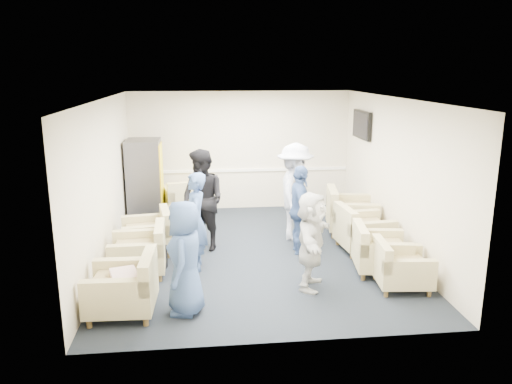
{
  "coord_description": "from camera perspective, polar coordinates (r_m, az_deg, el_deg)",
  "views": [
    {
      "loc": [
        -0.9,
        -8.29,
        3.18
      ],
      "look_at": [
        0.05,
        0.2,
        1.06
      ],
      "focal_mm": 35.0,
      "sensor_mm": 36.0,
      "label": 1
    }
  ],
  "objects": [
    {
      "name": "person_back_left",
      "position": [
        8.91,
        -6.12,
        -0.95
      ],
      "size": [
        1.1,
        1.11,
        1.81
      ],
      "primitive_type": "imported",
      "rotation": [
        0.0,
        0.0,
        -0.81
      ],
      "color": "black",
      "rests_on": "floor"
    },
    {
      "name": "floor",
      "position": [
        8.92,
        -0.15,
        -6.97
      ],
      "size": [
        6.0,
        6.0,
        0.0
      ],
      "primitive_type": "plane",
      "color": "black",
      "rests_on": "ground"
    },
    {
      "name": "armchair_right_near",
      "position": [
        7.77,
        15.99,
        -8.37
      ],
      "size": [
        0.84,
        0.84,
        0.61
      ],
      "rotation": [
        0.0,
        0.0,
        1.48
      ],
      "color": "tan",
      "rests_on": "floor"
    },
    {
      "name": "armchair_corner",
      "position": [
        11.03,
        -7.91,
        -1.02
      ],
      "size": [
        1.06,
        1.06,
        0.73
      ],
      "rotation": [
        0.0,
        0.0,
        3.33
      ],
      "color": "tan",
      "rests_on": "floor"
    },
    {
      "name": "armchair_left_near",
      "position": [
        6.93,
        -14.63,
        -10.69
      ],
      "size": [
        0.9,
        0.9,
        0.7
      ],
      "rotation": [
        0.0,
        0.0,
        -1.61
      ],
      "color": "tan",
      "rests_on": "floor"
    },
    {
      "name": "armchair_left_far",
      "position": [
        9.03,
        -12.06,
        -4.81
      ],
      "size": [
        0.94,
        0.94,
        0.66
      ],
      "rotation": [
        0.0,
        0.0,
        -1.42
      ],
      "color": "tan",
      "rests_on": "floor"
    },
    {
      "name": "back_wall",
      "position": [
        11.47,
        -1.78,
        4.72
      ],
      "size": [
        5.0,
        0.02,
        2.7
      ],
      "primitive_type": "cube",
      "color": "beige",
      "rests_on": "floor"
    },
    {
      "name": "vending_machine",
      "position": [
        10.81,
        -12.54,
        1.27
      ],
      "size": [
        0.71,
        0.83,
        1.75
      ],
      "color": "#53525A",
      "rests_on": "floor"
    },
    {
      "name": "ceiling",
      "position": [
        8.35,
        -0.16,
        10.62
      ],
      "size": [
        6.0,
        6.0,
        0.0
      ],
      "primitive_type": "plane",
      "rotation": [
        3.14,
        0.0,
        0.0
      ],
      "color": "silver",
      "rests_on": "back_wall"
    },
    {
      "name": "left_wall",
      "position": [
        8.64,
        -16.88,
        1.07
      ],
      "size": [
        0.02,
        6.0,
        2.7
      ],
      "primitive_type": "cube",
      "color": "beige",
      "rests_on": "floor"
    },
    {
      "name": "armchair_right_midnear",
      "position": [
        8.25,
        13.73,
        -6.73
      ],
      "size": [
        0.94,
        0.94,
        0.66
      ],
      "rotation": [
        0.0,
        0.0,
        1.43
      ],
      "color": "tan",
      "rests_on": "floor"
    },
    {
      "name": "front_wall",
      "position": [
        5.67,
        3.14,
        -4.95
      ],
      "size": [
        5.0,
        0.02,
        2.7
      ],
      "primitive_type": "cube",
      "color": "beige",
      "rests_on": "floor"
    },
    {
      "name": "right_wall",
      "position": [
        9.14,
        15.63,
        1.84
      ],
      "size": [
        0.02,
        6.0,
        2.7
      ],
      "primitive_type": "cube",
      "color": "beige",
      "rests_on": "floor"
    },
    {
      "name": "person_mid_left",
      "position": [
        8.05,
        -6.95,
        -3.4
      ],
      "size": [
        0.39,
        0.59,
        1.6
      ],
      "primitive_type": "imported",
      "rotation": [
        0.0,
        0.0,
        -1.55
      ],
      "color": "#39548A",
      "rests_on": "floor"
    },
    {
      "name": "tv",
      "position": [
        10.69,
        11.99,
        7.52
      ],
      "size": [
        0.1,
        1.0,
        0.58
      ],
      "color": "black",
      "rests_on": "right_wall"
    },
    {
      "name": "person_front_right",
      "position": [
        7.38,
        6.34,
        -5.55
      ],
      "size": [
        0.87,
        1.43,
        1.47
      ],
      "primitive_type": "imported",
      "rotation": [
        0.0,
        0.0,
        1.22
      ],
      "color": "silver",
      "rests_on": "floor"
    },
    {
      "name": "person_front_left",
      "position": [
        6.66,
        -8.1,
        -7.46
      ],
      "size": [
        0.59,
        0.81,
        1.54
      ],
      "primitive_type": "imported",
      "rotation": [
        0.0,
        0.0,
        -1.71
      ],
      "color": "#39548A",
      "rests_on": "floor"
    },
    {
      "name": "chair_rail",
      "position": [
        11.53,
        -1.75,
        2.5
      ],
      "size": [
        4.98,
        0.04,
        0.06
      ],
      "primitive_type": "cube",
      "color": "white",
      "rests_on": "back_wall"
    },
    {
      "name": "armchair_right_far",
      "position": [
        10.07,
        10.51,
        -2.49
      ],
      "size": [
        1.09,
        1.09,
        0.75
      ],
      "rotation": [
        0.0,
        0.0,
        1.4
      ],
      "color": "tan",
      "rests_on": "floor"
    },
    {
      "name": "armchair_right_midfar",
      "position": [
        9.13,
        11.9,
        -4.47
      ],
      "size": [
        0.94,
        0.94,
        0.7
      ],
      "rotation": [
        0.0,
        0.0,
        1.65
      ],
      "color": "tan",
      "rests_on": "floor"
    },
    {
      "name": "backpack",
      "position": [
        8.33,
        -11.19,
        -7.05
      ],
      "size": [
        0.31,
        0.26,
        0.46
      ],
      "rotation": [
        0.0,
        0.0,
        -0.27
      ],
      "color": "black",
      "rests_on": "floor"
    },
    {
      "name": "pillow",
      "position": [
        6.87,
        -14.81,
        -9.34
      ],
      "size": [
        0.44,
        0.51,
        0.13
      ],
      "primitive_type": "cube",
      "rotation": [
        0.0,
        0.0,
        -1.27
      ],
      "color": "beige",
      "rests_on": "armchair_left_near"
    },
    {
      "name": "person_mid_right",
      "position": [
        8.74,
        5.03,
        -2.05
      ],
      "size": [
        0.43,
        0.94,
        1.57
      ],
      "primitive_type": "imported",
      "rotation": [
        0.0,
        0.0,
        1.52
      ],
      "color": "#39548A",
      "rests_on": "floor"
    },
    {
      "name": "armchair_left_mid",
      "position": [
        8.15,
        -12.92,
        -6.86
      ],
      "size": [
        0.87,
        0.87,
        0.68
      ],
      "rotation": [
        0.0,
        0.0,
        -1.53
      ],
      "color": "tan",
      "rests_on": "floor"
    },
    {
      "name": "person_back_right",
      "position": [
        9.41,
        4.47,
        -0.01
      ],
      "size": [
        0.95,
        1.32,
        1.85
      ],
      "primitive_type": "imported",
      "rotation": [
        0.0,
        0.0,
        1.33
      ],
      "color": "white",
      "rests_on": "floor"
    }
  ]
}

